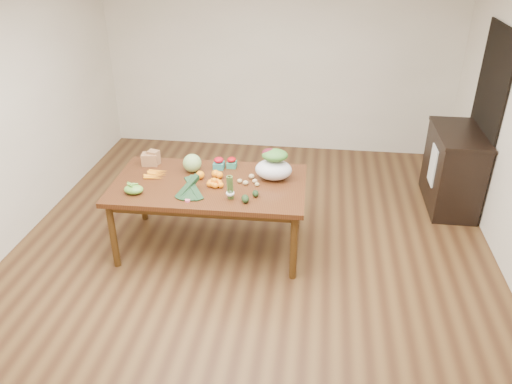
# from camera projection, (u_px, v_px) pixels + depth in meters

# --- Properties ---
(floor) EXTENTS (6.00, 6.00, 0.00)m
(floor) POSITION_uv_depth(u_px,v_px,m) (248.00, 262.00, 5.06)
(floor) COLOR brown
(floor) RESTS_ON ground
(room_walls) EXTENTS (5.02, 6.02, 2.70)m
(room_walls) POSITION_uv_depth(u_px,v_px,m) (247.00, 138.00, 4.41)
(room_walls) COLOR white
(room_walls) RESTS_ON floor
(dining_table) EXTENTS (1.94, 1.11, 0.75)m
(dining_table) POSITION_uv_depth(u_px,v_px,m) (211.00, 215.00, 5.14)
(dining_table) COLOR #472710
(dining_table) RESTS_ON floor
(doorway_dark) EXTENTS (0.02, 1.00, 2.10)m
(doorway_dark) POSITION_uv_depth(u_px,v_px,m) (484.00, 121.00, 5.66)
(doorway_dark) COLOR black
(doorway_dark) RESTS_ON floor
(cabinet) EXTENTS (0.52, 1.02, 0.94)m
(cabinet) POSITION_uv_depth(u_px,v_px,m) (453.00, 169.00, 5.88)
(cabinet) COLOR black
(cabinet) RESTS_ON floor
(dish_towel) EXTENTS (0.02, 0.28, 0.45)m
(dish_towel) POSITION_uv_depth(u_px,v_px,m) (433.00, 165.00, 5.78)
(dish_towel) COLOR white
(dish_towel) RESTS_ON cabinet
(paper_bag) EXTENTS (0.22, 0.19, 0.16)m
(paper_bag) POSITION_uv_depth(u_px,v_px,m) (150.00, 158.00, 5.30)
(paper_bag) COLOR olive
(paper_bag) RESTS_ON dining_table
(cabbage) EXTENTS (0.19, 0.19, 0.19)m
(cabbage) POSITION_uv_depth(u_px,v_px,m) (192.00, 163.00, 5.14)
(cabbage) COLOR #97B769
(cabbage) RESTS_ON dining_table
(strawberry_basket_a) EXTENTS (0.11, 0.11, 0.10)m
(strawberry_basket_a) POSITION_uv_depth(u_px,v_px,m) (219.00, 164.00, 5.23)
(strawberry_basket_a) COLOR red
(strawberry_basket_a) RESTS_ON dining_table
(strawberry_basket_b) EXTENTS (0.10, 0.10, 0.09)m
(strawberry_basket_b) POSITION_uv_depth(u_px,v_px,m) (232.00, 163.00, 5.26)
(strawberry_basket_b) COLOR #B10B12
(strawberry_basket_b) RESTS_ON dining_table
(orange_a) EXTENTS (0.08, 0.08, 0.08)m
(orange_a) POSITION_uv_depth(u_px,v_px,m) (200.00, 175.00, 5.02)
(orange_a) COLOR orange
(orange_a) RESTS_ON dining_table
(orange_b) EXTENTS (0.08, 0.08, 0.08)m
(orange_b) POSITION_uv_depth(u_px,v_px,m) (215.00, 174.00, 5.05)
(orange_b) COLOR orange
(orange_b) RESTS_ON dining_table
(orange_c) EXTENTS (0.07, 0.07, 0.07)m
(orange_c) POSITION_uv_depth(u_px,v_px,m) (219.00, 175.00, 5.03)
(orange_c) COLOR orange
(orange_c) RESTS_ON dining_table
(mandarin_cluster) EXTENTS (0.18, 0.18, 0.09)m
(mandarin_cluster) POSITION_uv_depth(u_px,v_px,m) (214.00, 182.00, 4.88)
(mandarin_cluster) COLOR orange
(mandarin_cluster) RESTS_ON dining_table
(carrots) EXTENTS (0.22, 0.22, 0.03)m
(carrots) POSITION_uv_depth(u_px,v_px,m) (156.00, 174.00, 5.10)
(carrots) COLOR #FF9D15
(carrots) RESTS_ON dining_table
(snap_pea_bag) EXTENTS (0.19, 0.14, 0.08)m
(snap_pea_bag) POSITION_uv_depth(u_px,v_px,m) (134.00, 189.00, 4.75)
(snap_pea_bag) COLOR #5A9C34
(snap_pea_bag) RESTS_ON dining_table
(kale_bunch) EXTENTS (0.33, 0.41, 0.16)m
(kale_bunch) POSITION_uv_depth(u_px,v_px,m) (189.00, 189.00, 4.68)
(kale_bunch) COLOR black
(kale_bunch) RESTS_ON dining_table
(asparagus_bundle) EXTENTS (0.08, 0.12, 0.26)m
(asparagus_bundle) POSITION_uv_depth(u_px,v_px,m) (230.00, 187.00, 4.61)
(asparagus_bundle) COLOR #557837
(asparagus_bundle) RESTS_ON dining_table
(potato_a) EXTENTS (0.05, 0.04, 0.04)m
(potato_a) POSITION_uv_depth(u_px,v_px,m) (240.00, 181.00, 4.95)
(potato_a) COLOR tan
(potato_a) RESTS_ON dining_table
(potato_b) EXTENTS (0.06, 0.05, 0.05)m
(potato_b) POSITION_uv_depth(u_px,v_px,m) (246.00, 183.00, 4.91)
(potato_b) COLOR #D2C579
(potato_b) RESTS_ON dining_table
(potato_c) EXTENTS (0.05, 0.05, 0.04)m
(potato_c) POSITION_uv_depth(u_px,v_px,m) (255.00, 181.00, 4.95)
(potato_c) COLOR tan
(potato_c) RESTS_ON dining_table
(potato_d) EXTENTS (0.06, 0.05, 0.05)m
(potato_d) POSITION_uv_depth(u_px,v_px,m) (252.00, 176.00, 5.03)
(potato_d) COLOR tan
(potato_d) RESTS_ON dining_table
(potato_e) EXTENTS (0.05, 0.04, 0.04)m
(potato_e) POSITION_uv_depth(u_px,v_px,m) (257.00, 184.00, 4.89)
(potato_e) COLOR tan
(potato_e) RESTS_ON dining_table
(avocado_a) EXTENTS (0.10, 0.12, 0.07)m
(avocado_a) POSITION_uv_depth(u_px,v_px,m) (245.00, 199.00, 4.60)
(avocado_a) COLOR black
(avocado_a) RESTS_ON dining_table
(avocado_b) EXTENTS (0.08, 0.10, 0.06)m
(avocado_b) POSITION_uv_depth(u_px,v_px,m) (256.00, 193.00, 4.71)
(avocado_b) COLOR black
(avocado_b) RESTS_ON dining_table
(salad_bag) EXTENTS (0.38, 0.29, 0.29)m
(salad_bag) POSITION_uv_depth(u_px,v_px,m) (274.00, 166.00, 4.97)
(salad_bag) COLOR white
(salad_bag) RESTS_ON dining_table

